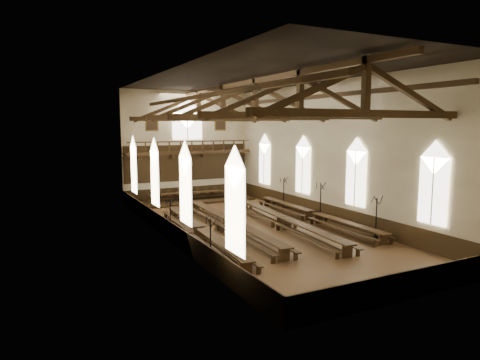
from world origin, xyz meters
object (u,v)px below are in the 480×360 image
object	(u,v)px
candelabrum_left_far	(152,212)
refectory_row_b	(230,222)
candelabrum_left_near	(211,250)
high_table	(192,193)
candelabrum_left_mid	(170,224)
candelabrum_right_near	(376,225)
dais	(192,201)
refectory_row_c	(284,220)
refectory_row_d	(314,214)
candelabrum_right_far	(284,199)
refectory_row_a	(201,230)
candelabrum_right_mid	(320,209)

from	to	relation	value
candelabrum_left_far	refectory_row_b	bearing A→B (deg)	-51.45
refectory_row_b	candelabrum_left_near	xyz separation A→B (m)	(-3.88, -5.91, 0.18)
high_table	candelabrum_left_far	size ratio (longest dim) A/B	3.38
candelabrum_left_mid	candelabrum_right_near	bearing A→B (deg)	-29.41
dais	refectory_row_c	bearing A→B (deg)	-79.96
refectory_row_c	refectory_row_d	size ratio (longest dim) A/B	1.04
refectory_row_d	candelabrum_right_near	world-z (taller)	candelabrum_right_near
refectory_row_c	candelabrum_left_mid	bearing A→B (deg)	167.95
candelabrum_left_mid	candelabrum_left_far	bearing A→B (deg)	90.00
refectory_row_b	candelabrum_right_far	xyz separation A→B (m)	(7.22, 4.78, 0.22)
candelabrum_right_far	high_table	bearing A→B (deg)	132.78
candelabrum_right_far	refectory_row_d	bearing A→B (deg)	-97.65
refectory_row_b	candelabrum_right_far	bearing A→B (deg)	33.52
candelabrum_right_near	candelabrum_right_far	distance (m)	10.47
refectory_row_b	candelabrum_right_near	xyz separation A→B (m)	(7.22, -5.69, 0.21)
candelabrum_left_far	high_table	bearing A→B (deg)	49.31
high_table	candelabrum_left_near	xyz separation A→B (m)	(-5.31, -16.95, -0.06)
candelabrum_left_mid	candelabrum_right_near	size ratio (longest dim) A/B	0.90
dais	candelabrum_right_near	size ratio (longest dim) A/B	4.33
refectory_row_d	candelabrum_right_near	distance (m)	5.39
refectory_row_a	candelabrum_right_near	distance (m)	10.71
refectory_row_d	candelabrum_left_mid	size ratio (longest dim) A/B	5.99
refectory_row_b	candelabrum_left_far	world-z (taller)	candelabrum_left_far
refectory_row_a	candelabrum_right_mid	bearing A→B (deg)	5.98
refectory_row_a	candelabrum_left_mid	distance (m)	2.24
high_table	refectory_row_d	bearing A→B (deg)	-65.88
refectory_row_d	candelabrum_left_near	world-z (taller)	candelabrum_left_near
high_table	candelabrum_left_far	world-z (taller)	candelabrum_left_far
dais	candelabrum_left_far	bearing A→B (deg)	-130.69
candelabrum_left_mid	refectory_row_d	bearing A→B (deg)	-5.03
refectory_row_c	refectory_row_a	bearing A→B (deg)	-178.62
refectory_row_d	candelabrum_right_near	bearing A→B (deg)	-82.64
candelabrum_right_mid	high_table	bearing A→B (deg)	117.35
candelabrum_right_near	candelabrum_left_mid	bearing A→B (deg)	150.59
refectory_row_b	candelabrum_left_far	size ratio (longest dim) A/B	6.52
refectory_row_a	high_table	distance (m)	12.82
refectory_row_d	candelabrum_right_far	world-z (taller)	candelabrum_right_far
refectory_row_b	candelabrum_right_mid	world-z (taller)	candelabrum_right_mid
refectory_row_a	refectory_row_b	xyz separation A→B (m)	(2.48, 1.17, 0.04)
candelabrum_left_near	candelabrum_right_far	size ratio (longest dim) A/B	0.95
candelabrum_right_near	dais	bearing A→B (deg)	109.09
refectory_row_d	refectory_row_b	bearing A→B (deg)	176.93
dais	candelabrum_right_far	xyz separation A→B (m)	(5.79, -6.26, 0.70)
refectory_row_c	dais	xyz separation A→B (m)	(-2.14, 12.06, -0.47)
dais	candelabrum_right_mid	bearing A→B (deg)	-62.65
refectory_row_a	candelabrum_left_mid	world-z (taller)	candelabrum_left_mid
candelabrum_left_near	candelabrum_right_mid	world-z (taller)	candelabrum_right_mid
candelabrum_left_near	candelabrum_right_far	distance (m)	15.41
candelabrum_right_mid	candelabrum_right_near	bearing A→B (deg)	-90.00
candelabrum_right_mid	candelabrum_right_far	size ratio (longest dim) A/B	1.06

